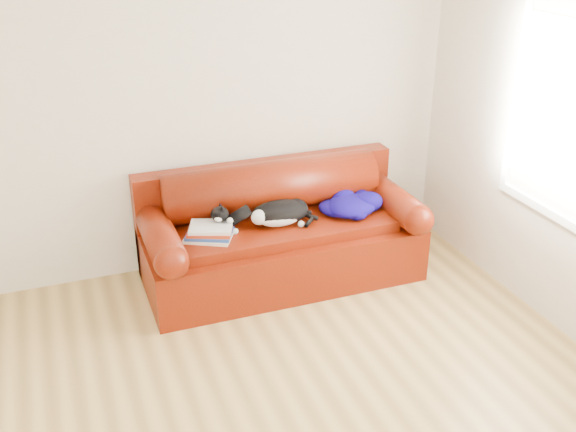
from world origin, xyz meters
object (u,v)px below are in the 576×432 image
at_px(sofa_base, 282,251).
at_px(cat, 279,214).
at_px(blanket, 351,204).
at_px(book_stack, 210,232).

xyz_separation_m(sofa_base, cat, (-0.04, -0.06, 0.35)).
bearing_deg(blanket, sofa_base, 174.58).
bearing_deg(book_stack, blanket, 2.30).
bearing_deg(book_stack, sofa_base, 9.65).
relative_size(book_stack, cat, 0.63).
relative_size(book_stack, blanket, 0.70).
relative_size(sofa_base, cat, 3.26).
bearing_deg(cat, blanket, -1.32).
distance_m(sofa_base, book_stack, 0.67).
xyz_separation_m(sofa_base, book_stack, (-0.58, -0.10, 0.31)).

